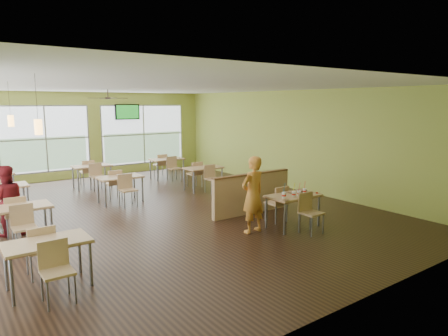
# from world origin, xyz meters

# --- Properties ---
(room) EXTENTS (12.00, 12.04, 3.20)m
(room) POSITION_xyz_m (0.00, 0.00, 1.60)
(room) COLOR black
(room) RESTS_ON ground
(window_bays) EXTENTS (9.24, 10.24, 2.38)m
(window_bays) POSITION_xyz_m (-2.65, 3.08, 1.48)
(window_bays) COLOR white
(window_bays) RESTS_ON room
(main_table) EXTENTS (1.22, 1.52, 0.87)m
(main_table) POSITION_xyz_m (2.00, -3.00, 0.63)
(main_table) COLOR tan
(main_table) RESTS_ON floor
(half_wall_divider) EXTENTS (2.40, 0.14, 1.04)m
(half_wall_divider) POSITION_xyz_m (2.00, -1.55, 0.52)
(half_wall_divider) COLOR tan
(half_wall_divider) RESTS_ON floor
(dining_tables) EXTENTS (6.92, 8.72, 0.87)m
(dining_tables) POSITION_xyz_m (-1.05, 1.71, 0.63)
(dining_tables) COLOR tan
(dining_tables) RESTS_ON floor
(pendant_lights) EXTENTS (0.11, 7.31, 0.86)m
(pendant_lights) POSITION_xyz_m (-3.20, 0.68, 2.45)
(pendant_lights) COLOR #2D2119
(pendant_lights) RESTS_ON ceiling
(ceiling_fan) EXTENTS (1.25, 1.25, 0.29)m
(ceiling_fan) POSITION_xyz_m (-0.00, 3.00, 2.95)
(ceiling_fan) COLOR #2D2119
(ceiling_fan) RESTS_ON ceiling
(tv_backwall) EXTENTS (1.00, 0.07, 0.60)m
(tv_backwall) POSITION_xyz_m (1.80, 5.90, 2.45)
(tv_backwall) COLOR black
(tv_backwall) RESTS_ON wall_back
(man_plaid) EXTENTS (0.65, 0.46, 1.68)m
(man_plaid) POSITION_xyz_m (1.03, -2.74, 0.84)
(man_plaid) COLOR orange
(man_plaid) RESTS_ON floor
(patron_maroon) EXTENTS (0.78, 0.63, 1.51)m
(patron_maroon) POSITION_xyz_m (-3.33, 0.15, 0.75)
(patron_maroon) COLOR maroon
(patron_maroon) RESTS_ON floor
(cup_blue) EXTENTS (0.10, 0.10, 0.36)m
(cup_blue) POSITION_xyz_m (1.59, -3.12, 0.82)
(cup_blue) COLOR white
(cup_blue) RESTS_ON main_table
(cup_yellow) EXTENTS (0.09, 0.09, 0.33)m
(cup_yellow) POSITION_xyz_m (1.86, -3.15, 0.82)
(cup_yellow) COLOR white
(cup_yellow) RESTS_ON main_table
(cup_red_near) EXTENTS (0.09, 0.09, 0.33)m
(cup_red_near) POSITION_xyz_m (2.01, -3.16, 0.82)
(cup_red_near) COLOR white
(cup_red_near) RESTS_ON main_table
(cup_red_far) EXTENTS (0.09, 0.09, 0.31)m
(cup_red_far) POSITION_xyz_m (2.30, -3.06, 0.81)
(cup_red_far) COLOR white
(cup_red_far) RESTS_ON main_table
(food_basket) EXTENTS (0.23, 0.23, 0.05)m
(food_basket) POSITION_xyz_m (2.39, -2.90, 0.78)
(food_basket) COLOR black
(food_basket) RESTS_ON main_table
(ketchup_cup) EXTENTS (0.06, 0.06, 0.02)m
(ketchup_cup) POSITION_xyz_m (2.55, -3.21, 0.76)
(ketchup_cup) COLOR #961002
(ketchup_cup) RESTS_ON main_table
(wrapper_left) EXTENTS (0.17, 0.16, 0.04)m
(wrapper_left) POSITION_xyz_m (1.47, -3.30, 0.77)
(wrapper_left) COLOR #A0784D
(wrapper_left) RESTS_ON main_table
(wrapper_mid) EXTENTS (0.23, 0.21, 0.05)m
(wrapper_mid) POSITION_xyz_m (2.11, -2.81, 0.77)
(wrapper_mid) COLOR #A0784D
(wrapper_mid) RESTS_ON main_table
(wrapper_right) EXTENTS (0.19, 0.18, 0.04)m
(wrapper_right) POSITION_xyz_m (2.27, -3.25, 0.77)
(wrapper_right) COLOR #A0784D
(wrapper_right) RESTS_ON main_table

